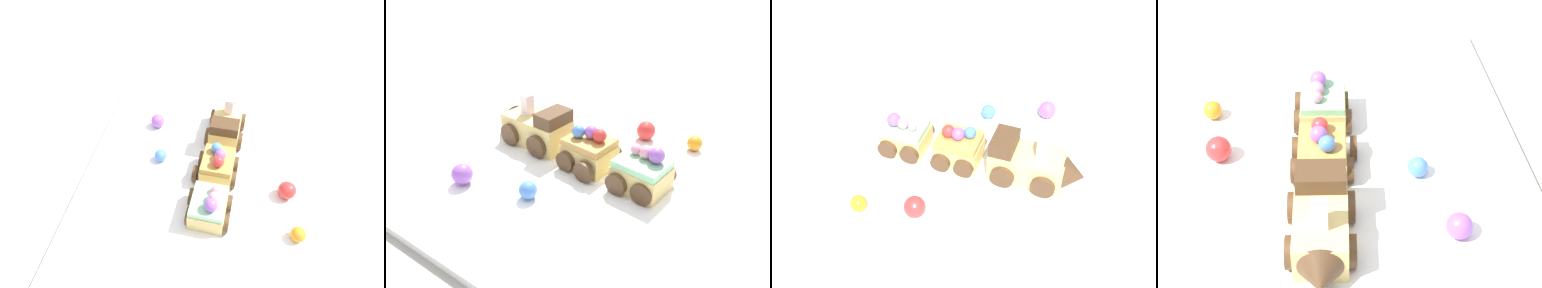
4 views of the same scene
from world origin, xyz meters
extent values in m
plane|color=gray|center=(0.00, 0.00, 0.00)|extent=(10.00, 10.00, 0.00)
cube|color=white|center=(0.00, 0.00, 0.01)|extent=(0.61, 0.41, 0.01)
cube|color=#E5C675|center=(0.07, -0.05, 0.04)|extent=(0.11, 0.07, 0.05)
cube|color=#4C331E|center=(0.03, -0.05, 0.07)|extent=(0.04, 0.06, 0.02)
cone|color=#4C331E|center=(0.13, -0.06, 0.04)|extent=(0.04, 0.05, 0.05)
cube|color=white|center=(0.09, -0.05, 0.07)|extent=(0.02, 0.02, 0.02)
cube|color=white|center=(0.09, -0.05, 0.08)|extent=(0.02, 0.02, 0.02)
cylinder|color=#4C331E|center=(0.09, -0.08, 0.03)|extent=(0.04, 0.01, 0.04)
cylinder|color=#4C331E|center=(0.10, -0.02, 0.03)|extent=(0.04, 0.01, 0.04)
cylinder|color=#4C331E|center=(0.03, -0.08, 0.03)|extent=(0.04, 0.01, 0.04)
cylinder|color=#4C331E|center=(0.04, -0.01, 0.03)|extent=(0.04, 0.01, 0.04)
cube|color=#E5C675|center=(-0.04, -0.04, 0.03)|extent=(0.07, 0.06, 0.03)
cube|color=#CC9347|center=(-0.04, -0.04, 0.05)|extent=(0.07, 0.06, 0.01)
sphere|color=red|center=(-0.06, -0.04, 0.07)|extent=(0.02, 0.02, 0.02)
sphere|color=#9956C6|center=(-0.04, -0.04, 0.07)|extent=(0.02, 0.02, 0.02)
sphere|color=#4C84E0|center=(-0.02, -0.03, 0.07)|extent=(0.02, 0.02, 0.02)
cylinder|color=#4C331E|center=(-0.02, -0.07, 0.03)|extent=(0.03, 0.01, 0.03)
cylinder|color=#4C331E|center=(-0.02, -0.01, 0.03)|extent=(0.03, 0.01, 0.03)
cylinder|color=#4C331E|center=(-0.06, -0.07, 0.03)|extent=(0.03, 0.01, 0.03)
cylinder|color=#4C331E|center=(-0.05, 0.00, 0.03)|extent=(0.03, 0.01, 0.03)
cube|color=#E5C675|center=(-0.13, -0.03, 0.03)|extent=(0.07, 0.06, 0.03)
cube|color=#93DBA3|center=(-0.13, -0.03, 0.05)|extent=(0.07, 0.06, 0.01)
sphere|color=#9956C6|center=(-0.14, -0.03, 0.07)|extent=(0.02, 0.02, 0.02)
sphere|color=pink|center=(-0.13, -0.04, 0.06)|extent=(0.02, 0.02, 0.02)
sphere|color=pink|center=(-0.11, -0.04, 0.06)|extent=(0.02, 0.02, 0.01)
cylinder|color=#4C331E|center=(-0.11, -0.06, 0.03)|extent=(0.03, 0.01, 0.03)
cylinder|color=#4C331E|center=(-0.11, 0.00, 0.03)|extent=(0.03, 0.01, 0.03)
cylinder|color=#4C331E|center=(-0.15, -0.06, 0.03)|extent=(0.03, 0.01, 0.03)
cylinder|color=#4C331E|center=(-0.14, 0.00, 0.03)|extent=(0.03, 0.01, 0.03)
sphere|color=#9956C6|center=(0.08, 0.10, 0.03)|extent=(0.03, 0.03, 0.03)
sphere|color=red|center=(-0.07, -0.16, 0.03)|extent=(0.03, 0.03, 0.03)
sphere|color=#4C84E0|center=(-0.02, 0.07, 0.02)|extent=(0.02, 0.02, 0.02)
sphere|color=orange|center=(-0.15, -0.17, 0.02)|extent=(0.02, 0.02, 0.02)
camera|label=1|loc=(-0.39, -0.04, 0.45)|focal=28.00mm
camera|label=2|loc=(-0.29, 0.35, 0.31)|focal=35.00mm
camera|label=3|loc=(0.11, -0.61, 0.59)|focal=50.00mm
camera|label=4|loc=(0.50, -0.07, 0.54)|focal=60.00mm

